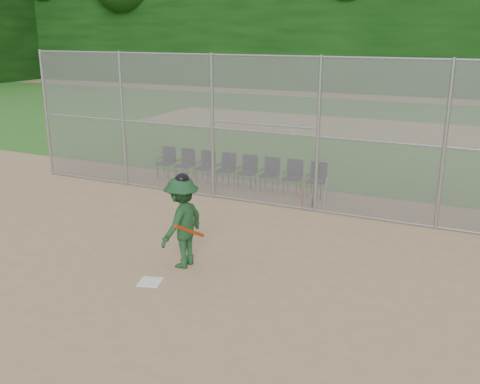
% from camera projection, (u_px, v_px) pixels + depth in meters
% --- Properties ---
extents(ground, '(100.00, 100.00, 0.00)m').
position_uv_depth(ground, '(184.00, 282.00, 10.07)').
color(ground, tan).
rests_on(ground, ground).
extents(grass_strip, '(100.00, 100.00, 0.00)m').
position_uv_depth(grass_strip, '(376.00, 129.00, 25.69)').
color(grass_strip, '#2C681F').
rests_on(grass_strip, ground).
extents(dirt_patch_far, '(24.00, 24.00, 0.00)m').
position_uv_depth(dirt_patch_far, '(376.00, 129.00, 25.69)').
color(dirt_patch_far, tan).
rests_on(dirt_patch_far, ground).
extents(backstop_fence, '(16.09, 0.09, 4.00)m').
position_uv_depth(backstop_fence, '(281.00, 131.00, 13.81)').
color(backstop_fence, gray).
rests_on(backstop_fence, ground).
extents(treeline, '(81.00, 60.00, 11.00)m').
position_uv_depth(treeline, '(393.00, 10.00, 25.83)').
color(treeline, black).
rests_on(treeline, ground).
extents(home_plate, '(0.50, 0.50, 0.02)m').
position_uv_depth(home_plate, '(150.00, 282.00, 10.08)').
color(home_plate, white).
rests_on(home_plate, ground).
extents(batter_at_plate, '(0.91, 1.41, 1.94)m').
position_uv_depth(batter_at_plate, '(182.00, 222.00, 10.54)').
color(batter_at_plate, '#1C4623').
rests_on(batter_at_plate, ground).
extents(spare_bats, '(0.66, 0.32, 0.84)m').
position_uv_depth(spare_bats, '(314.00, 191.00, 14.35)').
color(spare_bats, '#D84C14').
rests_on(spare_bats, ground).
extents(chair_0, '(0.54, 0.52, 0.96)m').
position_uv_depth(chair_0, '(166.00, 162.00, 17.23)').
color(chair_0, '#0E1834').
rests_on(chair_0, ground).
extents(chair_1, '(0.54, 0.52, 0.96)m').
position_uv_depth(chair_1, '(185.00, 165.00, 16.94)').
color(chair_1, '#0E1834').
rests_on(chair_1, ground).
extents(chair_2, '(0.54, 0.52, 0.96)m').
position_uv_depth(chair_2, '(205.00, 167.00, 16.65)').
color(chair_2, '#0E1834').
rests_on(chair_2, ground).
extents(chair_3, '(0.54, 0.52, 0.96)m').
position_uv_depth(chair_3, '(226.00, 169.00, 16.35)').
color(chair_3, '#0E1834').
rests_on(chair_3, ground).
extents(chair_4, '(0.54, 0.52, 0.96)m').
position_uv_depth(chair_4, '(247.00, 172.00, 16.06)').
color(chair_4, '#0E1834').
rests_on(chair_4, ground).
extents(chair_5, '(0.54, 0.52, 0.96)m').
position_uv_depth(chair_5, '(269.00, 175.00, 15.77)').
color(chair_5, '#0E1834').
rests_on(chair_5, ground).
extents(chair_6, '(0.54, 0.52, 0.96)m').
position_uv_depth(chair_6, '(292.00, 177.00, 15.48)').
color(chair_6, '#0E1834').
rests_on(chair_6, ground).
extents(chair_7, '(0.54, 0.52, 0.96)m').
position_uv_depth(chair_7, '(316.00, 180.00, 15.19)').
color(chair_7, '#0E1834').
rests_on(chair_7, ground).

